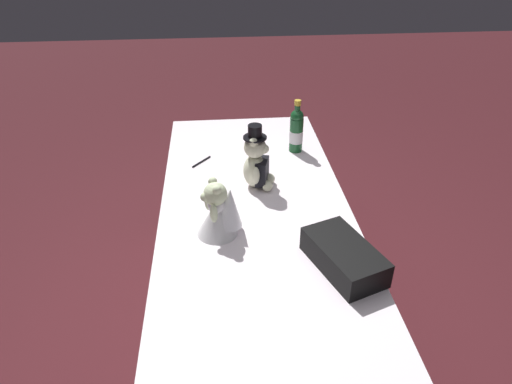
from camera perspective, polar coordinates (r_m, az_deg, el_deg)
The scene contains 7 objects.
ground_plane at distance 2.46m, azimuth 0.00°, elevation -16.41°, with size 12.00×12.00×0.00m, color #47191E.
reception_table at distance 2.20m, azimuth 0.00°, elevation -10.19°, with size 2.01×0.82×0.72m, color white.
teddy_bear_groom at distance 2.10m, azimuth 0.12°, elevation 3.61°, with size 0.16×0.15×0.31m.
teddy_bear_bride at distance 1.81m, azimuth -4.47°, elevation -2.34°, with size 0.17×0.21×0.24m.
champagne_bottle at distance 2.43m, azimuth 5.01°, elevation 7.65°, with size 0.07×0.07×0.28m.
signing_pen at distance 2.37m, azimuth -6.68°, elevation 3.79°, with size 0.11×0.10×0.01m.
gift_case_black at distance 1.70m, azimuth 10.80°, elevation -7.82°, with size 0.36×0.28×0.10m.
Camera 1 is at (1.62, -0.15, 1.85)m, focal length 32.37 mm.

